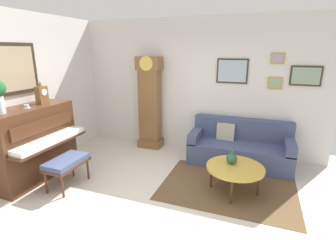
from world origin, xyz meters
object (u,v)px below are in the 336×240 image
piano_bench (67,163)px  mantel_clock (42,94)px  grandfather_clock (150,105)px  teacup (26,107)px  coffee_table (235,168)px  couch (240,148)px  piano (33,143)px  green_jug (232,158)px

piano_bench → mantel_clock: (-0.73, 0.38, 1.02)m
grandfather_clock → teacup: bearing=-120.4°
piano_bench → mantel_clock: size_ratio=1.84×
teacup → mantel_clock: bearing=98.4°
mantel_clock → coffee_table: bearing=6.9°
grandfather_clock → couch: size_ratio=1.07×
grandfather_clock → coffee_table: bearing=-32.8°
grandfather_clock → couch: 2.10m
couch → coffee_table: 1.12m
coffee_table → mantel_clock: mantel_clock is taller
piano → coffee_table: size_ratio=1.64×
grandfather_clock → piano_bench: bearing=-104.7°
couch → piano_bench: bearing=-143.2°
piano → couch: bearing=29.3°
coffee_table → teacup: teacup is taller
piano_bench → couch: size_ratio=0.37×
couch → mantel_clock: (-3.26, -1.51, 1.11)m
coffee_table → teacup: 3.43m
piano → grandfather_clock: grandfather_clock is taller
couch → piano: bearing=-150.7°
piano_bench → mantel_clock: 1.31m
green_jug → piano: bearing=-166.0°
piano_bench → grandfather_clock: grandfather_clock is taller
mantel_clock → teacup: size_ratio=3.28×
piano_bench → teacup: bearing=-179.6°
coffee_table → grandfather_clock: bearing=147.2°
green_jug → grandfather_clock: bearing=148.0°
piano_bench → piano: bearing=175.5°
green_jug → teacup: bearing=-164.7°
piano → teacup: 0.65m
piano_bench → green_jug: (2.48, 0.86, 0.11)m
piano → couch: size_ratio=0.76×
coffee_table → mantel_clock: size_ratio=2.32×
teacup → grandfather_clock: bearing=59.6°
piano → green_jug: size_ratio=6.00×
teacup → green_jug: size_ratio=0.48×
piano → mantel_clock: mantel_clock is taller
coffee_table → teacup: (-3.23, -0.78, 0.88)m
piano → mantel_clock: size_ratio=3.79×
piano → coffee_table: 3.37m
couch → mantel_clock: bearing=-155.1°
coffee_table → teacup: size_ratio=7.59×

